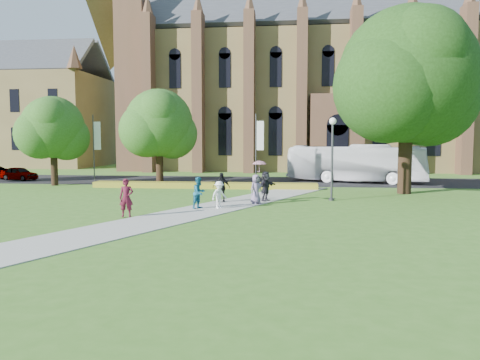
# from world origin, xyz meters

# --- Properties ---
(ground) EXTENTS (160.00, 160.00, 0.00)m
(ground) POSITION_xyz_m (0.00, 0.00, 0.00)
(ground) COLOR #3D6E21
(ground) RESTS_ON ground
(road) EXTENTS (160.00, 10.00, 0.02)m
(road) POSITION_xyz_m (0.00, 20.00, 0.01)
(road) COLOR black
(road) RESTS_ON ground
(footpath) EXTENTS (15.58, 28.54, 0.04)m
(footpath) POSITION_xyz_m (0.00, 1.00, 0.02)
(footpath) COLOR #B2B2A8
(footpath) RESTS_ON ground
(flower_hedge) EXTENTS (18.00, 1.40, 0.45)m
(flower_hedge) POSITION_xyz_m (-2.00, 13.20, 0.23)
(flower_hedge) COLOR gold
(flower_hedge) RESTS_ON ground
(cathedral) EXTENTS (52.60, 18.25, 28.00)m
(cathedral) POSITION_xyz_m (10.00, 39.73, 12.98)
(cathedral) COLOR olive
(cathedral) RESTS_ON ground
(building_west) EXTENTS (22.00, 14.00, 18.30)m
(building_west) POSITION_xyz_m (-34.00, 42.00, 9.21)
(building_west) COLOR olive
(building_west) RESTS_ON ground
(streetlamp) EXTENTS (0.44, 0.44, 5.24)m
(streetlamp) POSITION_xyz_m (7.50, 6.50, 3.30)
(streetlamp) COLOR #38383D
(streetlamp) RESTS_ON ground
(large_tree) EXTENTS (9.60, 9.60, 13.20)m
(large_tree) POSITION_xyz_m (13.00, 11.00, 8.37)
(large_tree) COLOR #332114
(large_tree) RESTS_ON ground
(street_tree_0) EXTENTS (5.20, 5.20, 7.50)m
(street_tree_0) POSITION_xyz_m (-15.00, 14.00, 4.87)
(street_tree_0) COLOR #332114
(street_tree_0) RESTS_ON ground
(street_tree_1) EXTENTS (5.60, 5.60, 8.05)m
(street_tree_1) POSITION_xyz_m (-6.00, 14.50, 5.22)
(street_tree_1) COLOR #332114
(street_tree_1) RESTS_ON ground
(banner_pole_0) EXTENTS (0.70, 0.10, 6.00)m
(banner_pole_0) POSITION_xyz_m (2.11, 15.20, 3.39)
(banner_pole_0) COLOR #38383D
(banner_pole_0) RESTS_ON ground
(banner_pole_1) EXTENTS (0.70, 0.10, 6.00)m
(banner_pole_1) POSITION_xyz_m (-11.89, 15.20, 3.39)
(banner_pole_1) COLOR #38383D
(banner_pole_1) RESTS_ON ground
(tour_coach) EXTENTS (12.63, 5.95, 3.43)m
(tour_coach) POSITION_xyz_m (10.75, 19.54, 1.73)
(tour_coach) COLOR white
(tour_coach) RESTS_ON road
(car_0) EXTENTS (4.04, 2.55, 1.28)m
(car_0) POSITION_xyz_m (-20.86, 18.36, 0.66)
(car_0) COLOR gray
(car_0) RESTS_ON road
(pedestrian_0) EXTENTS (0.77, 0.59, 1.90)m
(pedestrian_0) POSITION_xyz_m (-3.15, -1.28, 0.99)
(pedestrian_0) COLOR #4E1122
(pedestrian_0) RESTS_ON footpath
(pedestrian_1) EXTENTS (1.01, 1.08, 1.77)m
(pedestrian_1) POSITION_xyz_m (-0.13, 1.91, 0.92)
(pedestrian_1) COLOR #185B79
(pedestrian_1) RESTS_ON footpath
(pedestrian_2) EXTENTS (1.08, 1.11, 1.52)m
(pedestrian_2) POSITION_xyz_m (0.98, 2.06, 0.80)
(pedestrian_2) COLOR white
(pedestrian_2) RESTS_ON footpath
(pedestrian_3) EXTENTS (1.10, 0.55, 1.81)m
(pedestrian_3) POSITION_xyz_m (0.68, 4.77, 0.94)
(pedestrian_3) COLOR black
(pedestrian_3) RESTS_ON footpath
(pedestrian_4) EXTENTS (1.00, 1.00, 1.76)m
(pedestrian_4) POSITION_xyz_m (2.87, 4.16, 0.92)
(pedestrian_4) COLOR slate
(pedestrian_4) RESTS_ON footpath
(pedestrian_5) EXTENTS (1.24, 1.78, 1.85)m
(pedestrian_5) POSITION_xyz_m (3.37, 5.57, 0.97)
(pedestrian_5) COLOR #24232A
(pedestrian_5) RESTS_ON footpath
(parasol) EXTENTS (0.95, 0.95, 0.73)m
(parasol) POSITION_xyz_m (3.05, 4.26, 2.16)
(parasol) COLOR #D797A8
(parasol) RESTS_ON pedestrian_4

